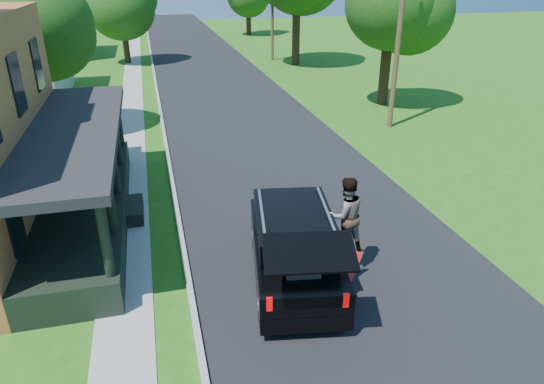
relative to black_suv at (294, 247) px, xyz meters
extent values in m
plane|color=#255E12|center=(1.40, -1.50, -0.92)|extent=(140.00, 140.00, 0.00)
cube|color=black|center=(1.40, 18.50, -0.92)|extent=(8.00, 120.00, 0.02)
cube|color=#9D9D98|center=(-2.65, 18.50, -0.92)|extent=(0.15, 120.00, 0.12)
cube|color=gray|center=(-4.20, 18.50, -0.92)|extent=(1.30, 120.00, 0.03)
cube|color=black|center=(-5.40, 4.50, -0.47)|extent=(2.40, 10.00, 0.90)
cube|color=black|center=(-5.40, 4.50, 2.08)|extent=(2.60, 10.30, 0.25)
cube|color=beige|center=(-12.10, 38.50, 1.58)|extent=(8.00, 8.00, 5.00)
cube|color=black|center=(0.00, 0.00, -0.22)|extent=(2.76, 5.00, 0.91)
cube|color=black|center=(0.03, 0.16, 0.51)|extent=(2.30, 3.20, 0.59)
cube|color=black|center=(0.03, 0.16, 0.83)|extent=(2.36, 3.30, 0.09)
cube|color=black|center=(-0.39, -2.28, 1.28)|extent=(1.97, 1.28, 0.41)
cube|color=#2E2D32|center=(-0.24, -1.40, 0.10)|extent=(0.85, 0.76, 0.48)
cube|color=#B4B4B8|center=(-0.76, 0.30, 0.93)|extent=(0.50, 2.57, 0.06)
cube|color=#B4B4B8|center=(0.81, 0.03, 0.93)|extent=(0.50, 2.57, 0.06)
cube|color=#990505|center=(-1.18, -2.17, 0.10)|extent=(0.14, 0.09, 0.32)
cube|color=#990505|center=(0.39, -2.44, 0.10)|extent=(0.14, 0.09, 0.32)
cylinder|color=black|center=(-0.59, 1.69, -0.56)|extent=(0.38, 0.76, 0.73)
cylinder|color=black|center=(1.12, 1.39, -0.56)|extent=(0.38, 0.76, 0.73)
cylinder|color=black|center=(-1.12, -1.39, -0.56)|extent=(0.38, 0.76, 0.73)
cylinder|color=black|center=(0.59, -1.68, -0.56)|extent=(0.38, 0.76, 0.73)
imported|color=black|center=(1.33, 0.00, 0.73)|extent=(1.05, 0.85, 2.02)
cube|color=red|center=(1.46, -0.44, -0.55)|extent=(0.56, 0.25, 0.81)
cylinder|color=black|center=(-8.12, 14.46, 0.48)|extent=(0.65, 0.65, 2.81)
sphere|color=#38681B|center=(-8.12, 14.46, 3.51)|extent=(6.15, 6.15, 4.86)
sphere|color=#38681B|center=(-7.69, 14.31, 4.59)|extent=(5.33, 5.33, 4.21)
sphere|color=#38681B|center=(-8.67, 14.66, 4.05)|extent=(5.47, 5.47, 4.32)
cylinder|color=black|center=(-4.60, 32.97, 0.46)|extent=(0.56, 0.56, 2.75)
sphere|color=#38681B|center=(-4.60, 32.97, 3.52)|extent=(5.73, 5.73, 5.07)
cylinder|color=black|center=(10.04, 15.57, 0.82)|extent=(0.65, 0.65, 3.48)
sphere|color=#38681B|center=(10.04, 15.57, 4.28)|extent=(5.78, 5.78, 5.19)
cylinder|color=black|center=(8.77, 28.93, 1.32)|extent=(0.79, 0.79, 4.48)
cylinder|color=black|center=(9.01, 48.86, 0.68)|extent=(0.76, 0.76, 3.21)
cylinder|color=#4F3A24|center=(8.40, 11.34, 3.67)|extent=(0.31, 0.31, 9.19)
cylinder|color=#4F3A24|center=(7.45, 31.50, 3.24)|extent=(0.26, 0.26, 8.31)
camera|label=1|loc=(-3.10, -9.96, 6.36)|focal=32.00mm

